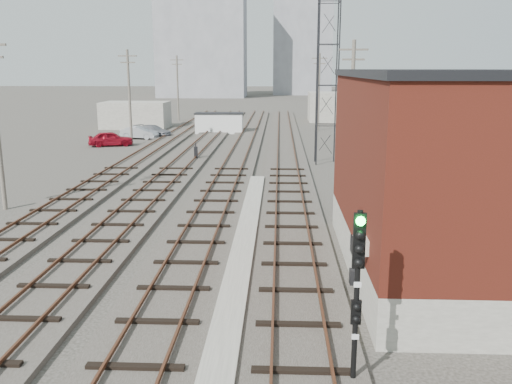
# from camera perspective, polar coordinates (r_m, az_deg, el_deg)

# --- Properties ---
(ground) EXTENTS (320.00, 320.00, 0.00)m
(ground) POSITION_cam_1_polar(r_m,az_deg,el_deg) (67.45, 0.86, 6.71)
(ground) COLOR #282621
(ground) RESTS_ON ground
(track_right) EXTENTS (3.20, 90.00, 0.39)m
(track_right) POSITION_cam_1_polar(r_m,az_deg,el_deg) (46.59, 3.19, 4.04)
(track_right) COLOR #332D28
(track_right) RESTS_ON ground
(track_mid_right) EXTENTS (3.20, 90.00, 0.39)m
(track_mid_right) POSITION_cam_1_polar(r_m,az_deg,el_deg) (46.71, -1.74, 4.08)
(track_mid_right) COLOR #332D28
(track_mid_right) RESTS_ON ground
(track_mid_left) EXTENTS (3.20, 90.00, 0.39)m
(track_mid_left) POSITION_cam_1_polar(r_m,az_deg,el_deg) (47.18, -6.60, 4.08)
(track_mid_left) COLOR #332D28
(track_mid_left) RESTS_ON ground
(track_left) EXTENTS (3.20, 90.00, 0.39)m
(track_left) POSITION_cam_1_polar(r_m,az_deg,el_deg) (47.97, -11.34, 4.06)
(track_left) COLOR #332D28
(track_left) RESTS_ON ground
(platform_curb) EXTENTS (0.90, 28.00, 0.26)m
(platform_curb) POSITION_cam_1_polar(r_m,az_deg,el_deg) (22.26, -1.31, -5.80)
(platform_curb) COLOR gray
(platform_curb) RESTS_ON ground
(brick_building) EXTENTS (6.54, 12.20, 7.22)m
(brick_building) POSITION_cam_1_polar(r_m,az_deg,el_deg) (20.16, 18.51, 1.84)
(brick_building) COLOR gray
(brick_building) RESTS_ON ground
(lattice_tower) EXTENTS (1.60, 1.60, 15.00)m
(lattice_tower) POSITION_cam_1_polar(r_m,az_deg,el_deg) (42.19, 7.56, 13.11)
(lattice_tower) COLOR black
(lattice_tower) RESTS_ON ground
(utility_pole_left_b) EXTENTS (1.80, 0.24, 9.00)m
(utility_pole_left_b) POSITION_cam_1_polar(r_m,az_deg,el_deg) (54.05, -13.18, 9.95)
(utility_pole_left_b) COLOR #595147
(utility_pole_left_b) RESTS_ON ground
(utility_pole_left_c) EXTENTS (1.80, 0.24, 9.00)m
(utility_pole_left_c) POSITION_cam_1_polar(r_m,az_deg,el_deg) (78.41, -8.25, 10.96)
(utility_pole_left_c) COLOR #595147
(utility_pole_left_c) RESTS_ON ground
(utility_pole_right_a) EXTENTS (1.80, 0.24, 9.00)m
(utility_pole_right_a) POSITION_cam_1_polar(r_m,az_deg,el_deg) (35.42, 10.03, 8.71)
(utility_pole_right_a) COLOR #595147
(utility_pole_right_a) RESTS_ON ground
(utility_pole_right_b) EXTENTS (1.80, 0.24, 9.00)m
(utility_pole_right_b) POSITION_cam_1_polar(r_m,az_deg,el_deg) (65.24, 6.63, 10.65)
(utility_pole_right_b) COLOR #595147
(utility_pole_right_b) RESTS_ON ground
(apartment_left) EXTENTS (22.00, 14.00, 30.00)m
(apartment_left) POSITION_cam_1_polar(r_m,az_deg,el_deg) (143.63, -5.70, 15.92)
(apartment_left) COLOR gray
(apartment_left) RESTS_ON ground
(apartment_right) EXTENTS (16.00, 12.00, 26.00)m
(apartment_right) POSITION_cam_1_polar(r_m,az_deg,el_deg) (157.26, 4.88, 14.94)
(apartment_right) COLOR gray
(apartment_right) RESTS_ON ground
(shed_left) EXTENTS (8.00, 5.00, 3.20)m
(shed_left) POSITION_cam_1_polar(r_m,az_deg,el_deg) (69.62, -12.55, 7.93)
(shed_left) COLOR gray
(shed_left) RESTS_ON ground
(shed_right) EXTENTS (6.00, 6.00, 4.00)m
(shed_right) POSITION_cam_1_polar(r_m,az_deg,el_deg) (77.54, 7.82, 8.89)
(shed_right) COLOR gray
(shed_right) RESTS_ON ground
(signal_mast) EXTENTS (0.40, 0.42, 4.24)m
(signal_mast) POSITION_cam_1_polar(r_m,az_deg,el_deg) (12.52, 10.61, -9.59)
(signal_mast) COLOR gray
(signal_mast) RESTS_ON ground
(switch_stand) EXTENTS (0.35, 0.35, 1.33)m
(switch_stand) POSITION_cam_1_polar(r_m,az_deg,el_deg) (43.92, -6.35, 4.13)
(switch_stand) COLOR black
(switch_stand) RESTS_ON ground
(site_trailer) EXTENTS (5.58, 2.58, 2.31)m
(site_trailer) POSITION_cam_1_polar(r_m,az_deg,el_deg) (62.64, -3.90, 7.28)
(site_trailer) COLOR silver
(site_trailer) RESTS_ON ground
(car_red) EXTENTS (4.47, 2.82, 1.42)m
(car_red) POSITION_cam_1_polar(r_m,az_deg,el_deg) (53.70, -15.04, 5.45)
(car_red) COLOR maroon
(car_red) RESTS_ON ground
(car_silver) EXTENTS (4.18, 2.24, 1.31)m
(car_silver) POSITION_cam_1_polar(r_m,az_deg,el_deg) (58.56, -12.17, 6.13)
(car_silver) COLOR #9CA0A4
(car_silver) RESTS_ON ground
(car_grey) EXTENTS (4.67, 3.43, 1.26)m
(car_grey) POSITION_cam_1_polar(r_m,az_deg,el_deg) (60.11, -10.77, 6.33)
(car_grey) COLOR slate
(car_grey) RESTS_ON ground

